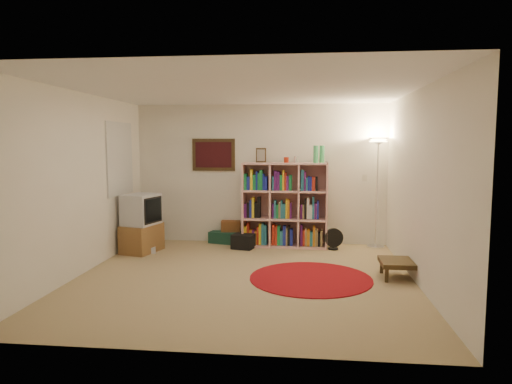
# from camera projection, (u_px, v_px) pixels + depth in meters

# --- Properties ---
(room) EXTENTS (4.54, 4.54, 2.54)m
(room) POSITION_uv_depth(u_px,v_px,m) (240.00, 184.00, 6.07)
(room) COLOR tan
(room) RESTS_ON ground
(bookshelf) EXTENTS (1.48, 0.45, 1.77)m
(bookshelf) POSITION_uv_depth(u_px,v_px,m) (284.00, 206.00, 7.96)
(bookshelf) COLOR #FFB5AA
(bookshelf) RESTS_ON ground
(floor_lamp) EXTENTS (0.45, 0.45, 1.90)m
(floor_lamp) POSITION_uv_depth(u_px,v_px,m) (378.00, 157.00, 7.77)
(floor_lamp) COLOR white
(floor_lamp) RESTS_ON ground
(floor_fan) EXTENTS (0.33, 0.20, 0.37)m
(floor_fan) POSITION_uv_depth(u_px,v_px,m) (333.00, 239.00, 7.75)
(floor_fan) COLOR black
(floor_fan) RESTS_ON ground
(tv_stand) EXTENTS (0.62, 0.76, 0.97)m
(tv_stand) POSITION_uv_depth(u_px,v_px,m) (142.00, 224.00, 7.57)
(tv_stand) COLOR brown
(tv_stand) RESTS_ON ground
(dvd_box) EXTENTS (0.36, 0.33, 0.10)m
(dvd_box) POSITION_uv_depth(u_px,v_px,m) (146.00, 250.00, 7.56)
(dvd_box) COLOR silver
(dvd_box) RESTS_ON ground
(suitcase) EXTENTS (0.72, 0.56, 0.21)m
(suitcase) POSITION_uv_depth(u_px,v_px,m) (229.00, 237.00, 8.33)
(suitcase) COLOR #14372A
(suitcase) RESTS_ON ground
(wicker_basket) EXTENTS (0.37, 0.29, 0.20)m
(wicker_basket) POSITION_uv_depth(u_px,v_px,m) (231.00, 226.00, 8.34)
(wicker_basket) COLOR brown
(wicker_basket) RESTS_ON suitcase
(duffel_bag) EXTENTS (0.41, 0.37, 0.25)m
(duffel_bag) POSITION_uv_depth(u_px,v_px,m) (243.00, 241.00, 7.85)
(duffel_bag) COLOR black
(duffel_bag) RESTS_ON ground
(red_rug) EXTENTS (1.64, 1.64, 0.01)m
(red_rug) POSITION_uv_depth(u_px,v_px,m) (311.00, 278.00, 6.09)
(red_rug) COLOR maroon
(red_rug) RESTS_ON ground
(side_table) EXTENTS (0.53, 0.53, 0.24)m
(side_table) POSITION_uv_depth(u_px,v_px,m) (400.00, 263.00, 6.10)
(side_table) COLOR #312211
(side_table) RESTS_ON ground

